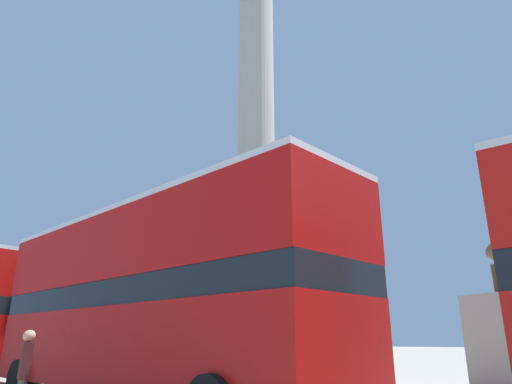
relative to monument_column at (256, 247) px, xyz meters
name	(u,v)px	position (x,y,z in m)	size (l,w,h in m)	color
ground_plane	(256,384)	(0.00, 0.00, -4.91)	(200.00, 200.00, 0.00)	gray
monument_column	(256,247)	(0.00, 0.00, 0.00)	(6.17, 6.17, 20.31)	#A39E8E
bus_b	(151,297)	(2.28, -6.78, -2.50)	(10.84, 3.64, 4.36)	#A80F0C
street_lamp	(149,263)	(-2.05, -3.49, -0.84)	(0.49, 0.49, 6.63)	black
pedestrian_near_lamp	(24,373)	(2.16, -9.42, -3.99)	(0.47, 0.32, 1.65)	#4C473D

